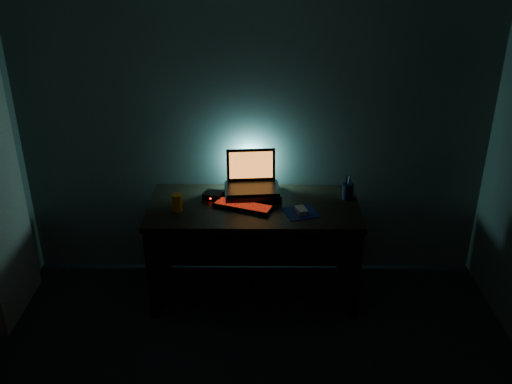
% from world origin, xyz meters
% --- Properties ---
extents(room, '(3.50, 4.00, 2.50)m').
position_xyz_m(room, '(0.00, 0.00, 1.25)').
color(room, black).
rests_on(room, ground).
extents(desk, '(1.50, 0.70, 0.75)m').
position_xyz_m(desk, '(0.00, 1.67, 0.49)').
color(desk, black).
rests_on(desk, ground).
extents(riser, '(0.42, 0.33, 0.06)m').
position_xyz_m(riser, '(-0.01, 1.76, 0.78)').
color(riser, black).
rests_on(riser, desk).
extents(laptop, '(0.40, 0.31, 0.26)m').
position_xyz_m(laptop, '(-0.02, 1.81, 0.87)').
color(laptop, black).
rests_on(laptop, riser).
extents(keyboard, '(0.43, 0.27, 0.03)m').
position_xyz_m(keyboard, '(-0.07, 1.58, 0.76)').
color(keyboard, black).
rests_on(keyboard, desk).
extents(mousepad, '(0.27, 0.25, 0.00)m').
position_xyz_m(mousepad, '(0.33, 1.50, 0.75)').
color(mousepad, '#0B1951').
rests_on(mousepad, desk).
extents(mouse, '(0.09, 0.12, 0.03)m').
position_xyz_m(mouse, '(0.33, 1.50, 0.77)').
color(mouse, gray).
rests_on(mouse, mousepad).
extents(pen_cup, '(0.10, 0.10, 0.11)m').
position_xyz_m(pen_cup, '(0.68, 1.73, 0.81)').
color(pen_cup, black).
rests_on(pen_cup, desk).
extents(juice_glass, '(0.08, 0.08, 0.12)m').
position_xyz_m(juice_glass, '(-0.53, 1.53, 0.81)').
color(juice_glass, orange).
rests_on(juice_glass, desk).
extents(router, '(0.16, 0.14, 0.05)m').
position_xyz_m(router, '(-0.30, 1.73, 0.77)').
color(router, black).
rests_on(router, desk).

